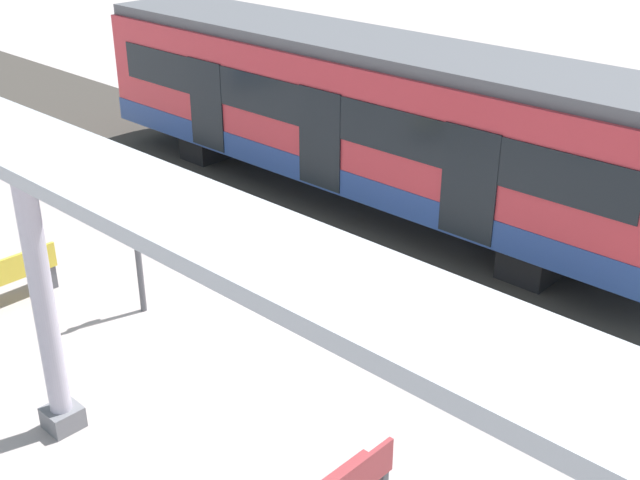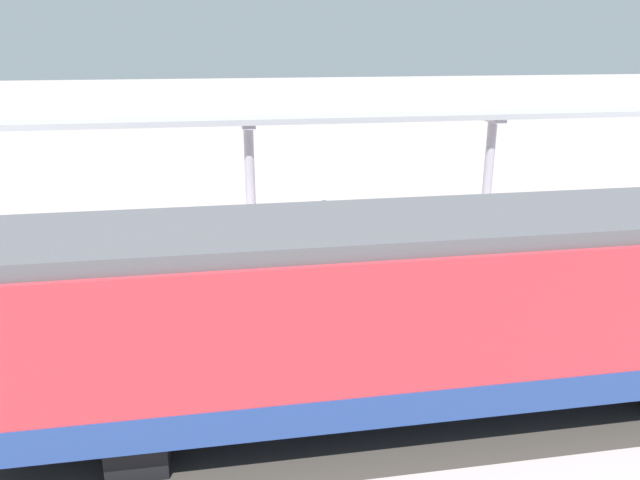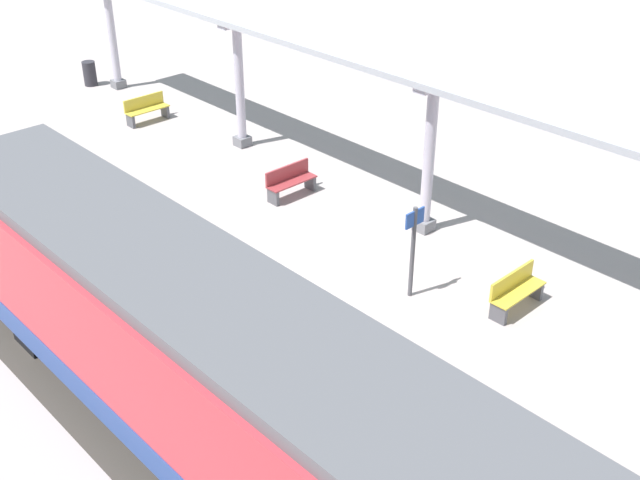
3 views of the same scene
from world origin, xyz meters
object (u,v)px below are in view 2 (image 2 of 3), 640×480
at_px(bench_extra_slot, 380,246).
at_px(platform_info_sign, 324,233).
at_px(canopy_pillar_second, 488,180).
at_px(bench_far_end, 607,232).
at_px(train_near_carriage, 417,313).
at_px(bench_near_end, 114,261).
at_px(canopy_pillar_third, 250,190).

distance_m(bench_extra_slot, platform_info_sign, 2.42).
xyz_separation_m(canopy_pillar_second, bench_far_end, (-1.18, -3.51, -1.52)).
bearing_deg(train_near_carriage, platform_info_sign, 4.51).
bearing_deg(bench_near_end, canopy_pillar_third, -72.48).
bearing_deg(bench_far_end, bench_near_end, 90.07).
relative_size(canopy_pillar_second, canopy_pillar_third, 1.00).
distance_m(train_near_carriage, bench_far_end, 11.39).
bearing_deg(canopy_pillar_third, canopy_pillar_second, -90.00).
relative_size(train_near_carriage, bench_far_end, 9.35).
xyz_separation_m(train_near_carriage, canopy_pillar_third, (8.51, 2.20, 0.13)).
height_order(bench_near_end, bench_far_end, same).
height_order(bench_far_end, platform_info_sign, platform_info_sign).
height_order(canopy_pillar_third, bench_extra_slot, canopy_pillar_third).
bearing_deg(bench_extra_slot, bench_near_end, 89.82).
distance_m(canopy_pillar_third, bench_extra_slot, 4.07).
xyz_separation_m(bench_near_end, bench_far_end, (0.02, -14.58, 0.00)).
relative_size(canopy_pillar_second, bench_extra_slot, 2.57).
height_order(train_near_carriage, canopy_pillar_second, canopy_pillar_second).
relative_size(train_near_carriage, bench_extra_slot, 9.35).
bearing_deg(bench_far_end, canopy_pillar_third, 83.78).
height_order(canopy_pillar_second, platform_info_sign, canopy_pillar_second).
height_order(train_near_carriage, bench_extra_slot, train_near_carriage).
bearing_deg(canopy_pillar_third, bench_near_end, 107.52).
height_order(canopy_pillar_third, bench_far_end, canopy_pillar_third).
relative_size(canopy_pillar_second, bench_far_end, 2.57).
distance_m(canopy_pillar_second, bench_near_end, 11.24).
bearing_deg(bench_near_end, canopy_pillar_second, -83.85).
height_order(train_near_carriage, bench_far_end, train_near_carriage).
relative_size(canopy_pillar_third, platform_info_sign, 1.76).
bearing_deg(platform_info_sign, bench_near_end, 76.74).
relative_size(train_near_carriage, canopy_pillar_third, 3.63).
bearing_deg(train_near_carriage, bench_extra_slot, -10.69).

